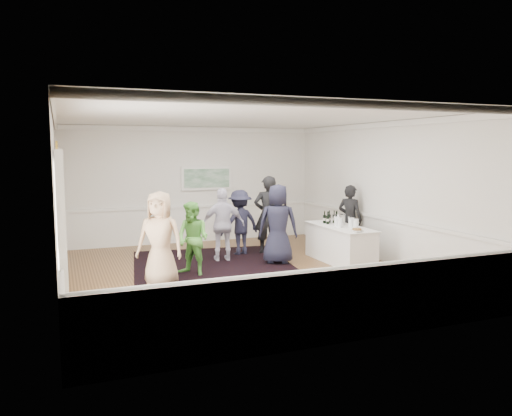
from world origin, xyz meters
name	(u,v)px	position (x,y,z in m)	size (l,w,h in m)	color
floor	(242,274)	(0.00, 0.00, 0.00)	(8.00, 8.00, 0.00)	brown
ceiling	(241,118)	(0.00, 0.00, 3.20)	(7.00, 8.00, 0.02)	white
wall_left	(56,204)	(-3.50, 0.00, 1.60)	(0.02, 8.00, 3.20)	white
wall_right	(385,192)	(3.50, 0.00, 1.60)	(0.02, 8.00, 3.20)	white
wall_back	(192,185)	(0.00, 4.00, 1.60)	(7.00, 0.02, 3.20)	white
wall_front	(347,224)	(0.00, -4.00, 1.60)	(7.00, 0.02, 3.20)	white
wainscoting	(242,250)	(0.00, 0.00, 0.50)	(7.00, 8.00, 1.00)	white
mirror	(59,188)	(-3.45, 1.30, 1.80)	(0.05, 1.25, 1.85)	gold
doorway	(61,230)	(-3.45, -1.90, 1.42)	(0.10, 1.78, 2.56)	white
landscape_painting	(207,178)	(0.40, 3.95, 1.78)	(1.44, 0.06, 0.66)	white
area_rug	(215,269)	(-0.37, 0.62, 0.01)	(3.42, 4.49, 0.02)	black
serving_table	(340,244)	(2.49, 0.24, 0.42)	(0.79, 2.06, 0.83)	white
bartender	(350,219)	(3.20, 0.97, 0.86)	(0.62, 0.41, 1.71)	black
guest_tan	(160,239)	(-1.74, -0.33, 0.90)	(0.88, 0.57, 1.80)	tan
guest_green	(193,239)	(-0.94, 0.30, 0.76)	(0.73, 0.57, 1.51)	#64BF4C
guest_lilac	(223,225)	(0.03, 1.33, 0.85)	(0.99, 0.41, 1.69)	silver
guest_dark_a	(240,222)	(0.63, 1.86, 0.80)	(1.03, 0.59, 1.59)	#1D1D30
guest_dark_b	(268,215)	(1.34, 1.77, 0.96)	(0.70, 0.46, 1.93)	black
guest_navy	(278,224)	(1.10, 0.63, 0.90)	(0.88, 0.57, 1.80)	#1D1D30
wine_bottles	(332,217)	(2.51, 0.68, 0.99)	(0.34, 0.28, 0.31)	black
juice_pitchers	(346,222)	(2.47, -0.02, 0.95)	(0.34, 0.57, 0.24)	#6EBF44
ice_bucket	(340,220)	(2.57, 0.40, 0.95)	(0.26, 0.26, 0.24)	silver
nut_bowl	(357,230)	(2.37, -0.62, 0.87)	(0.26, 0.26, 0.08)	white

